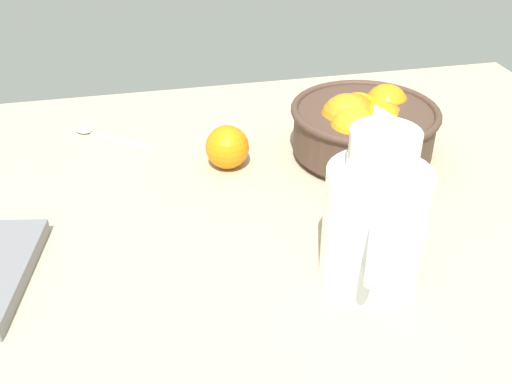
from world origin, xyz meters
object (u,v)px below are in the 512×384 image
object	(u,v)px
juice_pitcher	(374,227)
spoon	(102,134)
fruit_bowl	(363,126)
loose_orange_0	(227,147)

from	to	relation	value
juice_pitcher	spoon	xyz separation A→B (cm)	(-31.46, 44.41, -6.93)
fruit_bowl	juice_pitcher	distance (cm)	30.40
fruit_bowl	loose_orange_0	xyz separation A→B (cm)	(-21.86, 1.05, -1.82)
fruit_bowl	loose_orange_0	world-z (taller)	fruit_bowl
fruit_bowl	spoon	size ratio (longest dim) A/B	1.66
spoon	juice_pitcher	bearing A→B (deg)	-54.68
loose_orange_0	fruit_bowl	bearing A→B (deg)	-2.76
fruit_bowl	spoon	world-z (taller)	fruit_bowl
juice_pitcher	fruit_bowl	bearing A→B (deg)	70.98
spoon	fruit_bowl	bearing A→B (deg)	-20.83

